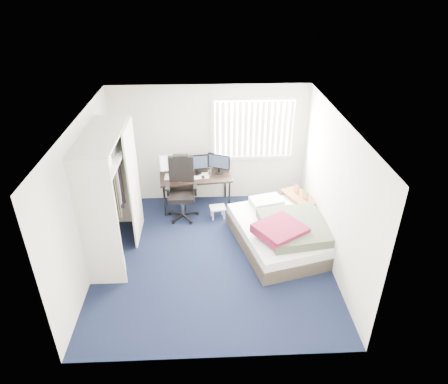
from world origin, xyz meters
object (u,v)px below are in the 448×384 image
desk (195,174)px  office_chair (182,194)px  nightstand (299,198)px  bed (282,232)px

desk → office_chair: office_chair is taller
nightstand → bed: 1.01m
desk → office_chair: 0.53m
desk → office_chair: bearing=-126.0°
desk → bed: size_ratio=0.67×
office_chair → desk: bearing=54.0°
office_chair → nightstand: (2.33, -0.23, -0.03)m
nightstand → desk: bearing=163.7°
nightstand → office_chair: bearing=174.4°
office_chair → bed: (1.85, -1.09, -0.22)m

